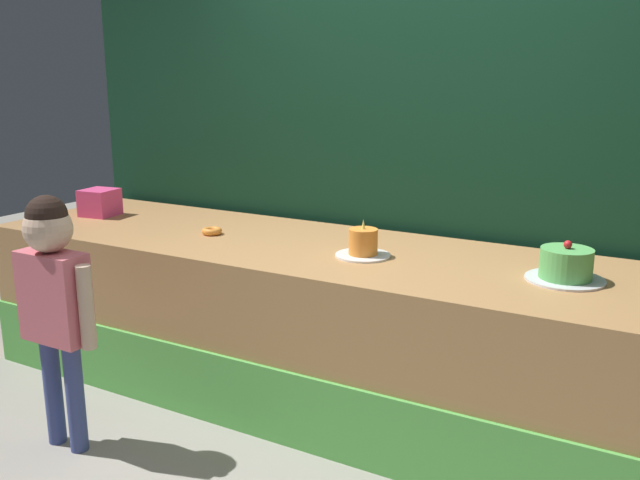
{
  "coord_description": "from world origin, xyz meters",
  "views": [
    {
      "loc": [
        1.39,
        -2.43,
        1.7
      ],
      "look_at": [
        -0.16,
        0.31,
        0.93
      ],
      "focal_mm": 38.03,
      "sensor_mm": 36.0,
      "label": 1
    }
  ],
  "objects_px": {
    "donut": "(212,231)",
    "cake_center": "(566,266)",
    "child_figure": "(54,289)",
    "cake_left": "(363,245)",
    "pink_box": "(100,202)"
  },
  "relations": [
    {
      "from": "donut",
      "to": "cake_left",
      "type": "height_order",
      "value": "cake_left"
    },
    {
      "from": "child_figure",
      "to": "cake_left",
      "type": "distance_m",
      "value": 1.44
    },
    {
      "from": "child_figure",
      "to": "pink_box",
      "type": "bearing_deg",
      "value": 127.98
    },
    {
      "from": "cake_left",
      "to": "cake_center",
      "type": "bearing_deg",
      "value": 4.32
    },
    {
      "from": "donut",
      "to": "cake_center",
      "type": "height_order",
      "value": "cake_center"
    },
    {
      "from": "donut",
      "to": "cake_center",
      "type": "bearing_deg",
      "value": 1.98
    },
    {
      "from": "child_figure",
      "to": "donut",
      "type": "distance_m",
      "value": 0.98
    },
    {
      "from": "cake_center",
      "to": "donut",
      "type": "bearing_deg",
      "value": -178.02
    },
    {
      "from": "child_figure",
      "to": "pink_box",
      "type": "height_order",
      "value": "child_figure"
    },
    {
      "from": "child_figure",
      "to": "cake_left",
      "type": "relative_size",
      "value": 4.41
    },
    {
      "from": "donut",
      "to": "cake_center",
      "type": "relative_size",
      "value": 0.33
    },
    {
      "from": "pink_box",
      "to": "cake_left",
      "type": "bearing_deg",
      "value": -2.2
    },
    {
      "from": "donut",
      "to": "cake_left",
      "type": "distance_m",
      "value": 0.93
    },
    {
      "from": "cake_left",
      "to": "child_figure",
      "type": "bearing_deg",
      "value": -137.5
    },
    {
      "from": "cake_center",
      "to": "pink_box",
      "type": "bearing_deg",
      "value": 179.98
    }
  ]
}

